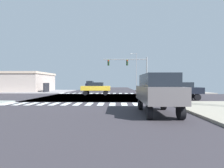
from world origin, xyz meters
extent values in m
cube|color=#312E34|center=(0.00, 0.00, -0.03)|extent=(14.00, 90.00, 0.05)
cube|color=#312E34|center=(0.00, 0.00, -0.03)|extent=(90.00, 12.00, 0.05)
cube|color=gray|center=(13.00, 12.00, 0.07)|extent=(12.00, 12.00, 0.14)
cube|color=gray|center=(-13.00, 12.00, 0.07)|extent=(12.00, 12.00, 0.14)
cube|color=white|center=(-6.75, -7.30, 0.00)|extent=(0.50, 2.00, 0.01)
cube|color=white|center=(-5.75, -7.30, 0.00)|extent=(0.50, 2.00, 0.01)
cube|color=white|center=(-4.75, -7.30, 0.00)|extent=(0.50, 2.00, 0.01)
cube|color=white|center=(-3.75, -7.30, 0.00)|extent=(0.50, 2.00, 0.01)
cube|color=white|center=(-2.75, -7.30, 0.00)|extent=(0.50, 2.00, 0.01)
cube|color=white|center=(-1.75, -7.30, 0.00)|extent=(0.50, 2.00, 0.01)
cube|color=white|center=(-0.75, -7.30, 0.00)|extent=(0.50, 2.00, 0.01)
cube|color=white|center=(0.25, -7.30, 0.00)|extent=(0.50, 2.00, 0.01)
cube|color=white|center=(1.25, -7.30, 0.00)|extent=(0.50, 2.00, 0.01)
cube|color=white|center=(2.25, -7.30, 0.00)|extent=(0.50, 2.00, 0.01)
cube|color=white|center=(3.25, -7.30, 0.00)|extent=(0.50, 2.00, 0.01)
cube|color=white|center=(4.25, -7.30, 0.00)|extent=(0.50, 2.00, 0.01)
cube|color=white|center=(5.25, -7.30, 0.00)|extent=(0.50, 2.00, 0.01)
cube|color=white|center=(6.25, -7.30, 0.00)|extent=(0.50, 2.00, 0.01)
cube|color=white|center=(-6.75, 7.30, 0.00)|extent=(0.50, 2.00, 0.01)
cube|color=white|center=(-5.75, 7.30, 0.00)|extent=(0.50, 2.00, 0.01)
cube|color=white|center=(-4.75, 7.30, 0.00)|extent=(0.50, 2.00, 0.01)
cube|color=white|center=(-3.75, 7.30, 0.00)|extent=(0.50, 2.00, 0.01)
cube|color=white|center=(-2.75, 7.30, 0.00)|extent=(0.50, 2.00, 0.01)
cube|color=white|center=(-1.75, 7.30, 0.00)|extent=(0.50, 2.00, 0.01)
cube|color=white|center=(-0.75, 7.30, 0.00)|extent=(0.50, 2.00, 0.01)
cube|color=white|center=(0.25, 7.30, 0.00)|extent=(0.50, 2.00, 0.01)
cube|color=white|center=(1.25, 7.30, 0.00)|extent=(0.50, 2.00, 0.01)
cube|color=white|center=(2.25, 7.30, 0.00)|extent=(0.50, 2.00, 0.01)
cube|color=white|center=(3.25, 7.30, 0.00)|extent=(0.50, 2.00, 0.01)
cube|color=white|center=(4.25, 7.30, 0.00)|extent=(0.50, 2.00, 0.01)
cube|color=white|center=(5.25, 7.30, 0.00)|extent=(0.50, 2.00, 0.01)
cube|color=white|center=(6.25, 7.30, 0.00)|extent=(0.50, 2.00, 0.01)
cylinder|color=gray|center=(7.87, 7.78, 3.15)|extent=(0.20, 0.20, 6.30)
cylinder|color=gray|center=(4.07, 7.78, 5.90)|extent=(7.59, 0.14, 0.14)
cube|color=#1E5123|center=(4.45, 7.78, 5.35)|extent=(0.32, 0.40, 1.00)
sphere|color=red|center=(4.45, 7.54, 5.66)|extent=(0.22, 0.22, 0.22)
sphere|color=black|center=(4.45, 7.54, 5.35)|extent=(0.22, 0.22, 0.22)
sphere|color=black|center=(4.45, 7.54, 5.04)|extent=(0.22, 0.22, 0.22)
cube|color=#1E5123|center=(1.19, 7.78, 5.35)|extent=(0.32, 0.40, 1.00)
sphere|color=red|center=(1.19, 7.54, 5.66)|extent=(0.22, 0.22, 0.22)
sphere|color=black|center=(1.19, 7.54, 5.35)|extent=(0.22, 0.22, 0.22)
sphere|color=black|center=(1.19, 7.54, 5.04)|extent=(0.22, 0.22, 0.22)
cylinder|color=gray|center=(7.64, 21.03, 4.65)|extent=(0.16, 0.16, 9.30)
cylinder|color=gray|center=(6.94, 21.03, 9.20)|extent=(1.40, 0.10, 0.10)
ellipsoid|color=silver|center=(6.24, 21.03, 9.15)|extent=(0.60, 0.32, 0.20)
cube|color=#AFA097|center=(-18.65, 12.57, 1.75)|extent=(13.74, 9.50, 3.51)
cube|color=#C2AB96|center=(-18.65, 12.57, 3.71)|extent=(14.04, 9.80, 0.40)
cube|color=black|center=(-10.28, 8.82, 0.90)|extent=(0.24, 2.20, 1.80)
cylinder|color=black|center=(-1.28, 15.86, 0.34)|extent=(0.26, 0.68, 0.68)
cylinder|color=black|center=(-2.72, 15.86, 0.34)|extent=(0.26, 0.68, 0.68)
cylinder|color=black|center=(-1.28, 18.78, 0.34)|extent=(0.26, 0.68, 0.68)
cylinder|color=black|center=(-2.72, 18.78, 0.34)|extent=(0.26, 0.68, 0.68)
cube|color=#BBA9BF|center=(-2.00, 17.32, 1.01)|extent=(1.80, 4.30, 0.66)
cube|color=black|center=(-2.00, 17.32, 1.61)|extent=(1.55, 2.24, 0.54)
cylinder|color=black|center=(0.96, 4.22, 0.34)|extent=(0.68, 0.26, 0.68)
cylinder|color=black|center=(0.96, 2.78, 0.34)|extent=(0.68, 0.26, 0.68)
cylinder|color=black|center=(-1.97, 4.22, 0.34)|extent=(0.68, 0.26, 0.68)
cylinder|color=black|center=(-1.97, 2.78, 0.34)|extent=(0.68, 0.26, 0.68)
cube|color=gold|center=(-0.50, 3.50, 1.01)|extent=(4.30, 1.80, 0.66)
cube|color=black|center=(-0.50, 3.50, 1.61)|extent=(2.24, 1.55, 0.54)
cylinder|color=black|center=(7.96, -4.22, 0.34)|extent=(0.68, 0.26, 0.68)
cylinder|color=black|center=(7.96, -2.78, 0.34)|extent=(0.68, 0.26, 0.68)
cylinder|color=black|center=(10.88, -4.22, 0.34)|extent=(0.68, 0.26, 0.68)
cylinder|color=black|center=(10.88, -2.78, 0.34)|extent=(0.68, 0.26, 0.68)
cube|color=black|center=(9.42, -3.50, 1.01)|extent=(4.30, 1.80, 0.66)
cube|color=black|center=(9.42, -3.50, 1.61)|extent=(2.24, 1.55, 0.54)
cylinder|color=black|center=(4.22, -10.17, 0.37)|extent=(0.26, 0.74, 0.74)
cylinder|color=black|center=(5.78, -10.17, 0.37)|extent=(0.26, 0.74, 0.74)
cylinder|color=black|center=(4.22, -13.30, 0.37)|extent=(0.26, 0.74, 0.74)
cylinder|color=black|center=(5.78, -13.30, 0.37)|extent=(0.26, 0.74, 0.74)
cube|color=#5F595B|center=(5.00, -11.73, 1.18)|extent=(1.96, 4.60, 0.88)
cube|color=black|center=(5.00, -11.73, 1.98)|extent=(1.69, 3.22, 0.72)
cylinder|color=black|center=(-4.22, 24.85, 0.37)|extent=(0.26, 0.74, 0.74)
cylinder|color=black|center=(-5.78, 24.85, 0.37)|extent=(0.26, 0.74, 0.74)
cylinder|color=black|center=(-4.22, 27.97, 0.37)|extent=(0.26, 0.74, 0.74)
cylinder|color=black|center=(-5.78, 27.97, 0.37)|extent=(0.26, 0.74, 0.74)
cube|color=black|center=(-5.00, 26.41, 1.18)|extent=(1.96, 4.60, 0.88)
cube|color=black|center=(-5.00, 26.41, 1.98)|extent=(1.69, 3.22, 0.72)
camera|label=1|loc=(2.59, -21.73, 1.83)|focal=27.08mm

